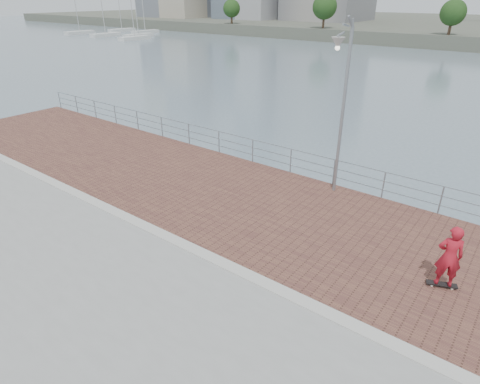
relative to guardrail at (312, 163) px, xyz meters
The scene contains 9 objects.
water 7.50m from the guardrail, 90.00° to the right, with size 400.00×400.00×0.00m, color slate.
brick_lane 3.47m from the guardrail, 90.00° to the right, with size 40.00×6.80×0.02m, color brown.
curb 7.03m from the guardrail, 90.00° to the right, with size 40.00×0.40×0.06m, color #B7B5AD.
guardrail is the anchor object (origin of this frame).
street_lamp 4.04m from the guardrail, 35.94° to the right, with size 0.45×1.31×6.19m.
skateboard 7.55m from the guardrail, 34.00° to the right, with size 0.80×0.48×0.09m.
skateboarder 7.53m from the guardrail, 34.00° to the right, with size 0.65×0.43×1.79m, color #AF1726.
shoreline_trees 70.91m from the guardrail, 98.70° to the left, with size 109.31×5.10×6.80m.
marina 95.52m from the guardrail, 147.26° to the left, with size 24.48×19.75×11.56m.
Camera 1 is at (7.12, -7.30, 7.10)m, focal length 30.00 mm.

